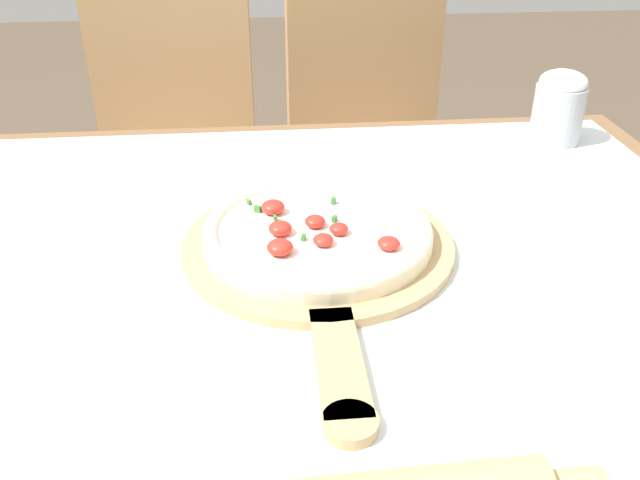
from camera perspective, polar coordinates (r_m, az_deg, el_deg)
name	(u,v)px	position (r m, az deg, el deg)	size (l,w,h in m)	color
dining_table	(306,347)	(0.85, -1.15, -8.97)	(1.21, 1.03, 0.73)	brown
towel_cloth	(306,277)	(0.79, -1.22, -3.12)	(1.13, 0.95, 0.00)	silver
pizza_peel	(319,253)	(0.82, -0.07, -1.08)	(0.34, 0.50, 0.01)	tan
pizza	(317,232)	(0.83, -0.22, 0.72)	(0.28, 0.28, 0.04)	beige
chair_left	(174,160)	(1.67, -12.17, 6.62)	(0.42, 0.42, 0.90)	tan
chair_right	(371,153)	(1.68, 4.35, 7.34)	(0.44, 0.44, 0.90)	tan
flour_cup	(559,106)	(1.21, 19.50, 10.58)	(0.08, 0.08, 0.12)	#B2B7BC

